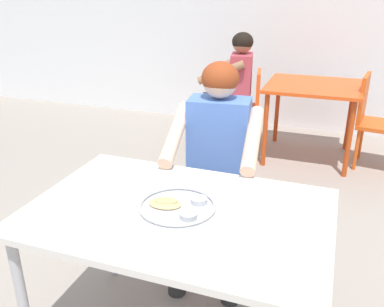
{
  "coord_description": "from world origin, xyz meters",
  "views": [
    {
      "loc": [
        0.65,
        -1.42,
        1.61
      ],
      "look_at": [
        0.06,
        0.2,
        0.89
      ],
      "focal_mm": 38.38,
      "sensor_mm": 36.0,
      "label": 1
    }
  ],
  "objects_px": {
    "thali_tray": "(178,206)",
    "table_foreground": "(178,224)",
    "chair_red_right": "(374,117)",
    "table_background_red": "(313,94)",
    "chair_red_left": "(245,104)",
    "chair_foreground": "(222,176)",
    "patron_background": "(232,81)",
    "diner_foreground": "(216,154)"
  },
  "relations": [
    {
      "from": "table_background_red",
      "to": "chair_red_right",
      "type": "xyz_separation_m",
      "value": [
        0.57,
        -0.03,
        -0.16
      ]
    },
    {
      "from": "diner_foreground",
      "to": "table_foreground",
      "type": "bearing_deg",
      "value": -87.05
    },
    {
      "from": "thali_tray",
      "to": "chair_red_left",
      "type": "relative_size",
      "value": 0.4
    },
    {
      "from": "thali_tray",
      "to": "chair_red_left",
      "type": "xyz_separation_m",
      "value": [
        -0.31,
        2.66,
        -0.29
      ]
    },
    {
      "from": "table_foreground",
      "to": "table_background_red",
      "type": "height_order",
      "value": "table_foreground"
    },
    {
      "from": "thali_tray",
      "to": "table_foreground",
      "type": "bearing_deg",
      "value": -68.85
    },
    {
      "from": "table_foreground",
      "to": "thali_tray",
      "type": "height_order",
      "value": "thali_tray"
    },
    {
      "from": "table_foreground",
      "to": "chair_foreground",
      "type": "distance_m",
      "value": 0.89
    },
    {
      "from": "chair_foreground",
      "to": "patron_background",
      "type": "bearing_deg",
      "value": 102.96
    },
    {
      "from": "chair_foreground",
      "to": "thali_tray",
      "type": "bearing_deg",
      "value": -86.68
    },
    {
      "from": "chair_foreground",
      "to": "patron_background",
      "type": "xyz_separation_m",
      "value": [
        -0.39,
        1.71,
        0.21
      ]
    },
    {
      "from": "diner_foreground",
      "to": "table_background_red",
      "type": "relative_size",
      "value": 1.43
    },
    {
      "from": "patron_background",
      "to": "diner_foreground",
      "type": "bearing_deg",
      "value": -77.89
    },
    {
      "from": "patron_background",
      "to": "chair_red_left",
      "type": "bearing_deg",
      "value": 32.91
    },
    {
      "from": "thali_tray",
      "to": "chair_foreground",
      "type": "relative_size",
      "value": 0.38
    },
    {
      "from": "chair_red_right",
      "to": "table_foreground",
      "type": "bearing_deg",
      "value": -109.49
    },
    {
      "from": "thali_tray",
      "to": "chair_red_right",
      "type": "height_order",
      "value": "chair_red_right"
    },
    {
      "from": "chair_foreground",
      "to": "chair_red_right",
      "type": "relative_size",
      "value": 0.98
    },
    {
      "from": "diner_foreground",
      "to": "chair_red_right",
      "type": "bearing_deg",
      "value": 63.84
    },
    {
      "from": "diner_foreground",
      "to": "chair_red_right",
      "type": "height_order",
      "value": "diner_foreground"
    },
    {
      "from": "chair_foreground",
      "to": "diner_foreground",
      "type": "height_order",
      "value": "diner_foreground"
    },
    {
      "from": "chair_foreground",
      "to": "chair_red_left",
      "type": "relative_size",
      "value": 1.04
    },
    {
      "from": "table_foreground",
      "to": "table_background_red",
      "type": "distance_m",
      "value": 2.62
    },
    {
      "from": "chair_red_left",
      "to": "thali_tray",
      "type": "bearing_deg",
      "value": -83.3
    },
    {
      "from": "chair_foreground",
      "to": "diner_foreground",
      "type": "bearing_deg",
      "value": -84.84
    },
    {
      "from": "thali_tray",
      "to": "patron_background",
      "type": "height_order",
      "value": "patron_background"
    },
    {
      "from": "table_foreground",
      "to": "chair_red_right",
      "type": "relative_size",
      "value": 1.44
    },
    {
      "from": "diner_foreground",
      "to": "chair_red_left",
      "type": "height_order",
      "value": "diner_foreground"
    },
    {
      "from": "patron_background",
      "to": "chair_foreground",
      "type": "bearing_deg",
      "value": -77.04
    },
    {
      "from": "diner_foreground",
      "to": "patron_background",
      "type": "distance_m",
      "value": 1.97
    },
    {
      "from": "chair_foreground",
      "to": "chair_red_left",
      "type": "height_order",
      "value": "chair_foreground"
    },
    {
      "from": "table_background_red",
      "to": "thali_tray",
      "type": "bearing_deg",
      "value": -97.65
    },
    {
      "from": "table_background_red",
      "to": "chair_red_right",
      "type": "bearing_deg",
      "value": -2.65
    },
    {
      "from": "table_background_red",
      "to": "chair_red_left",
      "type": "xyz_separation_m",
      "value": [
        -0.66,
        0.07,
        -0.18
      ]
    },
    {
      "from": "table_foreground",
      "to": "chair_red_right",
      "type": "xyz_separation_m",
      "value": [
        0.91,
        2.57,
        -0.19
      ]
    },
    {
      "from": "diner_foreground",
      "to": "table_background_red",
      "type": "height_order",
      "value": "diner_foreground"
    },
    {
      "from": "chair_red_right",
      "to": "patron_background",
      "type": "xyz_separation_m",
      "value": [
        -1.36,
        0.01,
        0.22
      ]
    },
    {
      "from": "thali_tray",
      "to": "table_background_red",
      "type": "height_order",
      "value": "thali_tray"
    },
    {
      "from": "table_foreground",
      "to": "chair_red_right",
      "type": "height_order",
      "value": "chair_red_right"
    },
    {
      "from": "table_foreground",
      "to": "table_background_red",
      "type": "relative_size",
      "value": 1.45
    },
    {
      "from": "diner_foreground",
      "to": "chair_red_right",
      "type": "xyz_separation_m",
      "value": [
        0.94,
        1.92,
        -0.25
      ]
    },
    {
      "from": "table_background_red",
      "to": "chair_red_left",
      "type": "relative_size",
      "value": 1.06
    }
  ]
}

